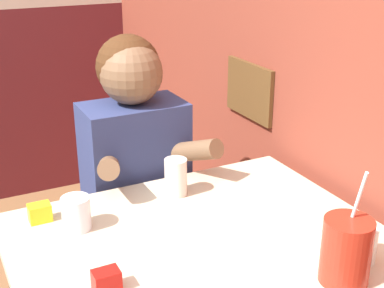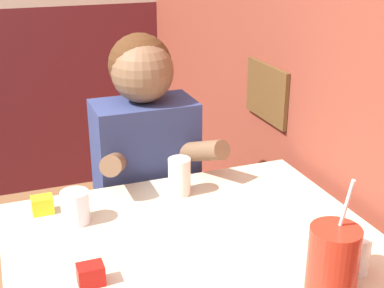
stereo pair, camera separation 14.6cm
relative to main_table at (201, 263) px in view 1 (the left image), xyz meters
name	(u,v)px [view 1 (the left image)]	position (x,y,z in m)	size (l,w,h in m)	color
main_table	(201,263)	(0.00, 0.00, 0.00)	(0.95, 0.76, 0.74)	beige
person_seated	(136,196)	(0.02, 0.52, -0.04)	(0.42, 0.41, 1.19)	navy
cocktail_pitcher	(346,251)	(0.21, -0.30, 0.15)	(0.11, 0.11, 0.28)	#B22819
glass_near_pitcher	(76,213)	(-0.27, 0.20, 0.12)	(0.08, 0.08, 0.09)	silver
glass_center	(363,243)	(0.30, -0.26, 0.12)	(0.07, 0.07, 0.09)	silver
glass_far_side	(176,177)	(0.05, 0.26, 0.13)	(0.07, 0.07, 0.11)	silver
condiment_ketchup	(106,281)	(-0.29, -0.09, 0.10)	(0.06, 0.04, 0.05)	#B7140F
condiment_mustard	(40,213)	(-0.35, 0.29, 0.10)	(0.06, 0.04, 0.05)	yellow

